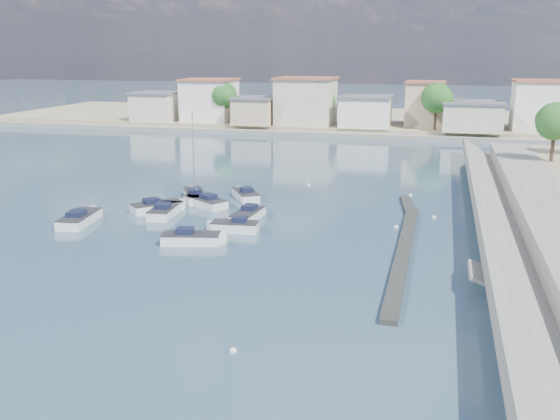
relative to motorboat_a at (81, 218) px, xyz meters
name	(u,v)px	position (x,y,z in m)	size (l,w,h in m)	color
ground	(361,173)	(20.81, 28.55, -0.38)	(400.00, 400.00, 0.00)	#2D475A
breakwater	(405,240)	(27.71, 1.23, -0.21)	(2.00, 31.02, 0.35)	black
far_shore_land	(395,121)	(20.81, 80.55, 0.32)	(160.00, 40.00, 1.40)	gray
far_shore_quay	(385,136)	(20.81, 59.55, 0.02)	(160.00, 2.50, 0.80)	slate
far_town	(452,108)	(31.52, 65.47, 4.56)	(113.01, 12.80, 8.35)	beige
shore_trees	(438,104)	(29.15, 56.66, 5.84)	(74.56, 38.32, 7.92)	#38281E
motorboat_a	(81,218)	(0.00, 0.00, 0.00)	(2.84, 6.00, 1.48)	silver
motorboat_b	(159,207)	(4.86, 5.49, 0.00)	(4.59, 4.70, 1.48)	silver
motorboat_c	(204,202)	(8.17, 8.35, 0.00)	(5.11, 4.25, 1.48)	silver
motorboat_d	(232,227)	(13.66, 0.77, 0.00)	(4.42, 1.99, 1.48)	silver
motorboat_e	(166,211)	(6.05, 4.27, 0.00)	(2.37, 5.38, 1.48)	silver
motorboat_f	(245,195)	(11.11, 12.25, 0.00)	(3.91, 4.73, 1.48)	silver
motorboat_g	(247,217)	(13.80, 4.23, 0.00)	(2.12, 5.24, 1.48)	silver
motorboat_h	(194,239)	(11.87, -3.19, 0.00)	(5.11, 2.74, 1.48)	silver
sailboat	(195,195)	(6.29, 10.65, 0.04)	(4.13, 5.67, 9.00)	silver
mooring_buoys	(383,230)	(25.72, 4.17, -0.33)	(18.14, 39.76, 0.40)	silver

